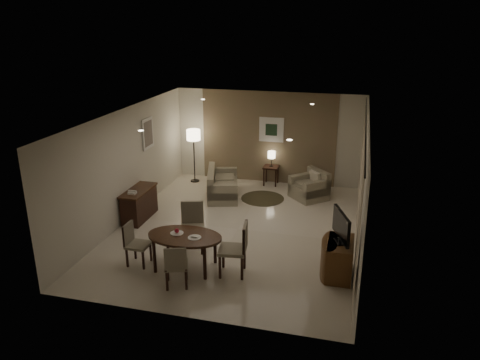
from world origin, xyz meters
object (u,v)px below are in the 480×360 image
(dining_table, at_px, (185,252))
(chair_far, at_px, (192,228))
(chair_left, at_px, (138,244))
(chair_near, at_px, (176,264))
(floor_lamp, at_px, (194,156))
(chair_right, at_px, (232,249))
(armchair, at_px, (309,185))
(sofa, at_px, (223,183))
(tv_cabinet, at_px, (340,259))
(side_table, at_px, (271,175))
(console_desk, at_px, (139,204))

(dining_table, relative_size, chair_far, 1.45)
(chair_far, bearing_deg, chair_left, -152.38)
(chair_near, bearing_deg, floor_lamp, -94.06)
(chair_right, relative_size, armchair, 1.22)
(floor_lamp, bearing_deg, chair_left, -83.00)
(dining_table, height_order, chair_far, chair_far)
(chair_right, distance_m, sofa, 4.16)
(dining_table, xyz_separation_m, chair_near, (0.07, -0.65, 0.08))
(chair_left, bearing_deg, chair_near, -117.95)
(sofa, bearing_deg, armchair, -95.62)
(tv_cabinet, distance_m, side_table, 5.23)
(armchair, bearing_deg, chair_far, -72.21)
(dining_table, xyz_separation_m, floor_lamp, (-1.56, 4.90, 0.45))
(console_desk, distance_m, chair_left, 2.29)
(dining_table, bearing_deg, console_desk, 134.68)
(tv_cabinet, height_order, chair_far, chair_far)
(chair_right, distance_m, floor_lamp, 5.51)
(chair_left, distance_m, sofa, 4.08)
(tv_cabinet, relative_size, side_table, 1.61)
(dining_table, distance_m, floor_lamp, 5.16)
(chair_left, bearing_deg, side_table, -17.24)
(chair_right, bearing_deg, tv_cabinet, 95.14)
(chair_near, relative_size, sofa, 0.54)
(dining_table, height_order, floor_lamp, floor_lamp)
(chair_right, height_order, sofa, chair_right)
(tv_cabinet, height_order, chair_left, chair_left)
(tv_cabinet, bearing_deg, chair_far, 175.14)
(console_desk, bearing_deg, floor_lamp, 82.67)
(side_table, bearing_deg, chair_far, -100.45)
(tv_cabinet, bearing_deg, console_desk, 162.95)
(console_desk, relative_size, chair_right, 1.15)
(console_desk, height_order, chair_left, chair_left)
(chair_far, bearing_deg, floor_lamp, 92.02)
(dining_table, bearing_deg, chair_near, -83.53)
(sofa, bearing_deg, side_table, -57.23)
(side_table, bearing_deg, floor_lamp, -172.58)
(console_desk, bearing_deg, chair_near, -52.38)
(chair_left, relative_size, sofa, 0.55)
(chair_near, height_order, armchair, chair_near)
(tv_cabinet, relative_size, chair_left, 1.04)
(chair_left, xyz_separation_m, chair_right, (1.91, 0.11, 0.09))
(chair_near, height_order, chair_right, chair_right)
(floor_lamp, bearing_deg, chair_right, -62.74)
(chair_far, distance_m, side_table, 4.55)
(dining_table, relative_size, sofa, 0.93)
(console_desk, height_order, side_table, console_desk)
(tv_cabinet, xyz_separation_m, dining_table, (-2.95, -0.46, -0.00))
(dining_table, xyz_separation_m, chair_far, (-0.11, 0.72, 0.16))
(sofa, distance_m, floor_lamp, 1.56)
(dining_table, bearing_deg, floor_lamp, 107.71)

